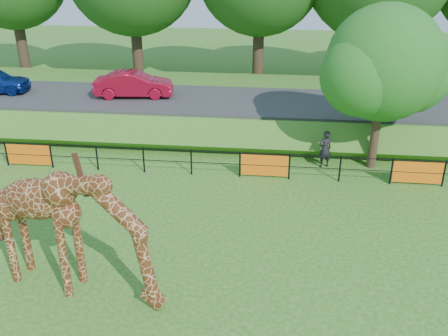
# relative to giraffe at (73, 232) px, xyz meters

# --- Properties ---
(ground) EXTENTS (90.00, 90.00, 0.00)m
(ground) POSITION_rel_giraffe_xyz_m (1.80, -0.31, -1.85)
(ground) COLOR #296018
(ground) RESTS_ON ground
(giraffe) EXTENTS (5.25, 2.15, 3.69)m
(giraffe) POSITION_rel_giraffe_xyz_m (0.00, 0.00, 0.00)
(giraffe) COLOR #572912
(giraffe) RESTS_ON ground
(perimeter_fence) EXTENTS (28.07, 0.10, 1.10)m
(perimeter_fence) POSITION_rel_giraffe_xyz_m (1.80, 7.69, -1.30)
(perimeter_fence) COLOR black
(perimeter_fence) RESTS_ON ground
(embankment) EXTENTS (40.00, 9.00, 1.30)m
(embankment) POSITION_rel_giraffe_xyz_m (1.80, 15.19, -1.20)
(embankment) COLOR #296018
(embankment) RESTS_ON ground
(road) EXTENTS (40.00, 5.00, 0.12)m
(road) POSITION_rel_giraffe_xyz_m (1.80, 13.69, -0.49)
(road) COLOR #2E2E30
(road) RESTS_ON embankment
(car_red) EXTENTS (4.13, 1.88, 1.31)m
(car_red) POSITION_rel_giraffe_xyz_m (-2.21, 13.72, 0.23)
(car_red) COLOR #B60D2A
(car_red) RESTS_ON road
(visitor) EXTENTS (0.70, 0.60, 1.62)m
(visitor) POSITION_rel_giraffe_xyz_m (7.29, 9.09, -1.03)
(visitor) COLOR black
(visitor) RESTS_ON ground
(tree_east) EXTENTS (5.40, 4.71, 6.76)m
(tree_east) POSITION_rel_giraffe_xyz_m (9.39, 9.32, 2.43)
(tree_east) COLOR black
(tree_east) RESTS_ON ground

